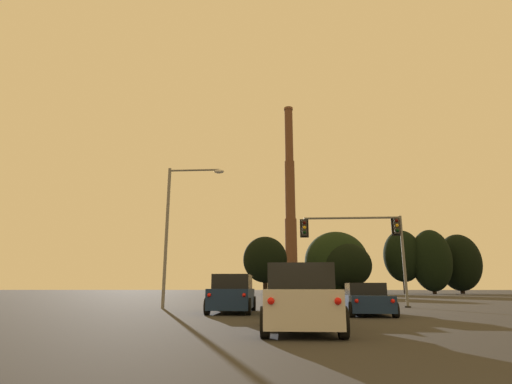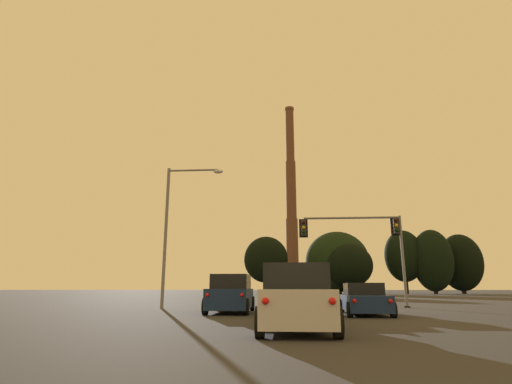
% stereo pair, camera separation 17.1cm
% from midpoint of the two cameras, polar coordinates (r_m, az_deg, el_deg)
% --- Properties ---
extents(suv_center_lane_second, '(2.12, 4.91, 1.86)m').
position_cam_midpoint_polar(suv_center_lane_second, '(12.17, 5.87, -14.88)').
color(suv_center_lane_second, silver).
rests_on(suv_center_lane_second, ground_plane).
extents(pickup_truck_center_lane_front, '(2.39, 5.57, 1.82)m').
position_cam_midpoint_polar(pickup_truck_center_lane_front, '(19.23, 5.86, -14.66)').
color(pickup_truck_center_lane_front, '#0F3823').
rests_on(pickup_truck_center_lane_front, ground_plane).
extents(suv_left_lane_front, '(2.17, 4.93, 1.86)m').
position_cam_midpoint_polar(suv_left_lane_front, '(20.79, -3.59, -14.36)').
color(suv_left_lane_front, navy).
rests_on(suv_left_lane_front, ground_plane).
extents(sedan_right_lane_front, '(2.19, 4.78, 1.43)m').
position_cam_midpoint_polar(sedan_right_lane_front, '(19.87, 15.19, -14.63)').
color(sedan_right_lane_front, navy).
rests_on(sedan_right_lane_front, ground_plane).
extents(traffic_light_overhead_right, '(6.82, 0.50, 5.86)m').
position_cam_midpoint_polar(traffic_light_overhead_right, '(27.42, 15.36, -6.09)').
color(traffic_light_overhead_right, slate).
rests_on(traffic_light_overhead_right, ground_plane).
extents(street_lamp, '(3.69, 0.36, 8.83)m').
position_cam_midpoint_polar(street_lamp, '(25.90, -11.51, -3.84)').
color(street_lamp, slate).
rests_on(street_lamp, ground_plane).
extents(smokestack, '(5.32, 5.32, 54.69)m').
position_cam_midpoint_polar(smokestack, '(114.46, 4.91, -3.36)').
color(smokestack, '#523427').
rests_on(smokestack, ground_plane).
extents(treeline_left_mid, '(13.40, 12.06, 13.10)m').
position_cam_midpoint_polar(treeline_left_mid, '(88.06, 11.33, -9.71)').
color(treeline_left_mid, black).
rests_on(treeline_left_mid, ground_plane).
extents(treeline_center_left, '(8.16, 7.34, 13.56)m').
position_cam_midpoint_polar(treeline_center_left, '(93.32, 20.17, -8.59)').
color(treeline_center_left, black).
rests_on(treeline_center_left, ground_plane).
extents(treeline_far_left, '(8.39, 7.55, 13.46)m').
position_cam_midpoint_polar(treeline_far_left, '(93.58, 23.72, -8.92)').
color(treeline_far_left, black).
rests_on(treeline_far_left, ground_plane).
extents(treeline_far_right, '(9.15, 8.23, 11.75)m').
position_cam_midpoint_polar(treeline_far_right, '(84.01, 1.25, -9.63)').
color(treeline_far_right, black).
rests_on(treeline_far_right, ground_plane).
extents(treeline_center_right, '(9.98, 8.98, 10.26)m').
position_cam_midpoint_polar(treeline_center_right, '(84.87, 12.81, -10.16)').
color(treeline_center_right, black).
rests_on(treeline_center_right, ground_plane).
extents(treeline_right_mid, '(9.30, 8.37, 12.97)m').
position_cam_midpoint_polar(treeline_right_mid, '(100.36, 26.99, -8.96)').
color(treeline_right_mid, black).
rests_on(treeline_right_mid, ground_plane).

